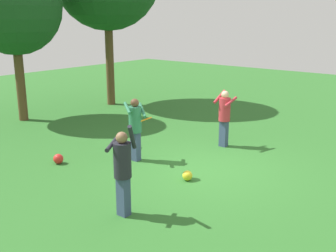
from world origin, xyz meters
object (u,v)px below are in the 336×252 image
object	(u,v)px
ball_yellow	(187,176)
tree_center	(13,7)
person_catcher	(135,124)
ball_white	(133,144)
ball_red	(58,159)
person_bystander	(224,114)
frisbee	(146,119)
person_thrower	(123,166)

from	to	relation	value
ball_yellow	tree_center	bearing A→B (deg)	84.40
person_catcher	ball_yellow	distance (m)	2.13
ball_white	ball_red	world-z (taller)	ball_red
person_bystander	frisbee	size ratio (longest dim) A/B	5.88
person_catcher	ball_red	distance (m)	2.22
tree_center	ball_red	bearing A→B (deg)	-112.53
person_catcher	ball_red	size ratio (longest dim) A/B	6.42
frisbee	ball_red	size ratio (longest dim) A/B	1.08
ball_red	ball_white	bearing A→B (deg)	-15.32
ball_red	person_thrower	bearing A→B (deg)	-105.50
ball_yellow	ball_white	world-z (taller)	ball_white
person_catcher	person_bystander	world-z (taller)	person_catcher
person_thrower	tree_center	size ratio (longest dim) A/B	0.32
ball_yellow	ball_red	distance (m)	3.54
person_thrower	ball_yellow	xyz separation A→B (m)	(2.18, 0.07, -0.89)
frisbee	tree_center	bearing A→B (deg)	80.74
person_thrower	ball_yellow	distance (m)	2.35
person_catcher	ball_white	size ratio (longest dim) A/B	6.54
ball_white	tree_center	bearing A→B (deg)	91.78
person_bystander	tree_center	bearing A→B (deg)	-71.44
tree_center	frisbee	bearing A→B (deg)	-99.26
person_bystander	ball_red	distance (m)	4.87
frisbee	person_catcher	bearing A→B (deg)	57.13
person_bystander	ball_yellow	size ratio (longest dim) A/B	7.00
ball_red	tree_center	bearing A→B (deg)	67.47
person_thrower	ball_yellow	bearing A→B (deg)	-27.51
person_catcher	person_bystander	xyz separation A→B (m)	(2.55, -1.19, -0.01)
person_bystander	ball_red	bearing A→B (deg)	-28.95
person_thrower	frisbee	bearing A→B (deg)	0.00
ball_white	tree_center	xyz separation A→B (m)	(-0.17, 5.54, 3.96)
ball_white	ball_red	distance (m)	2.30
ball_yellow	ball_white	distance (m)	2.88
ball_yellow	ball_red	world-z (taller)	ball_red
person_catcher	person_thrower	bearing A→B (deg)	-17.87
ball_yellow	ball_red	size ratio (longest dim) A/B	0.91
tree_center	ball_white	bearing A→B (deg)	-88.22
person_bystander	tree_center	distance (m)	8.37
tree_center	person_catcher	bearing A→B (deg)	-95.06
person_catcher	tree_center	size ratio (longest dim) A/B	0.29
person_bystander	person_catcher	bearing A→B (deg)	-21.20
frisbee	ball_white	bearing A→B (deg)	52.45
person_thrower	ball_yellow	world-z (taller)	person_thrower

